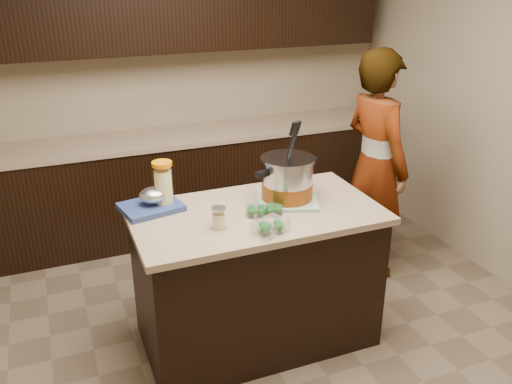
# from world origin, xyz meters

# --- Properties ---
(ground_plane) EXTENTS (4.00, 4.00, 0.00)m
(ground_plane) POSITION_xyz_m (0.00, 0.00, 0.00)
(ground_plane) COLOR brown
(ground_plane) RESTS_ON ground
(room_shell) EXTENTS (4.04, 4.04, 2.72)m
(room_shell) POSITION_xyz_m (0.00, 0.00, 1.71)
(room_shell) COLOR tan
(room_shell) RESTS_ON ground
(back_cabinets) EXTENTS (3.60, 0.63, 2.33)m
(back_cabinets) POSITION_xyz_m (0.00, 1.74, 0.94)
(back_cabinets) COLOR black
(back_cabinets) RESTS_ON ground
(island) EXTENTS (1.46, 0.81, 0.90)m
(island) POSITION_xyz_m (0.00, 0.00, 0.45)
(island) COLOR black
(island) RESTS_ON ground
(dish_towel) EXTENTS (0.46, 0.46, 0.02)m
(dish_towel) POSITION_xyz_m (0.23, 0.07, 0.91)
(dish_towel) COLOR #56805A
(dish_towel) RESTS_ON island
(stock_pot) EXTENTS (0.46, 0.40, 0.47)m
(stock_pot) POSITION_xyz_m (0.23, 0.07, 1.03)
(stock_pot) COLOR #B7B7BC
(stock_pot) RESTS_ON dish_towel
(lemonade_pitcher) EXTENTS (0.14, 0.14, 0.29)m
(lemonade_pitcher) POSITION_xyz_m (-0.49, 0.24, 1.03)
(lemonade_pitcher) COLOR #E4D58B
(lemonade_pitcher) RESTS_ON island
(mason_jar) EXTENTS (0.09, 0.09, 0.13)m
(mason_jar) POSITION_xyz_m (-0.27, -0.13, 0.96)
(mason_jar) COLOR #E4D58B
(mason_jar) RESTS_ON island
(broccoli_tub_left) EXTENTS (0.13, 0.13, 0.06)m
(broccoli_tub_left) POSITION_xyz_m (-0.02, -0.06, 0.93)
(broccoli_tub_left) COLOR silver
(broccoli_tub_left) RESTS_ON island
(broccoli_tub_right) EXTENTS (0.12, 0.12, 0.05)m
(broccoli_tub_right) POSITION_xyz_m (0.08, -0.08, 0.92)
(broccoli_tub_right) COLOR silver
(broccoli_tub_right) RESTS_ON island
(broccoli_tub_rect) EXTENTS (0.22, 0.19, 0.07)m
(broccoli_tub_rect) POSITION_xyz_m (-0.03, -0.28, 0.93)
(broccoli_tub_rect) COLOR silver
(broccoli_tub_rect) RESTS_ON island
(blue_tray) EXTENTS (0.38, 0.33, 0.13)m
(blue_tray) POSITION_xyz_m (-0.56, 0.24, 0.94)
(blue_tray) COLOR navy
(blue_tray) RESTS_ON island
(person) EXTENTS (0.47, 0.67, 1.72)m
(person) POSITION_xyz_m (1.15, 0.50, 0.86)
(person) COLOR gray
(person) RESTS_ON ground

